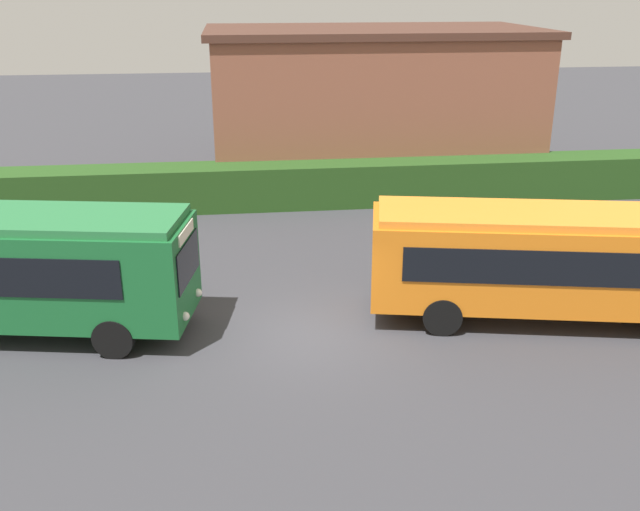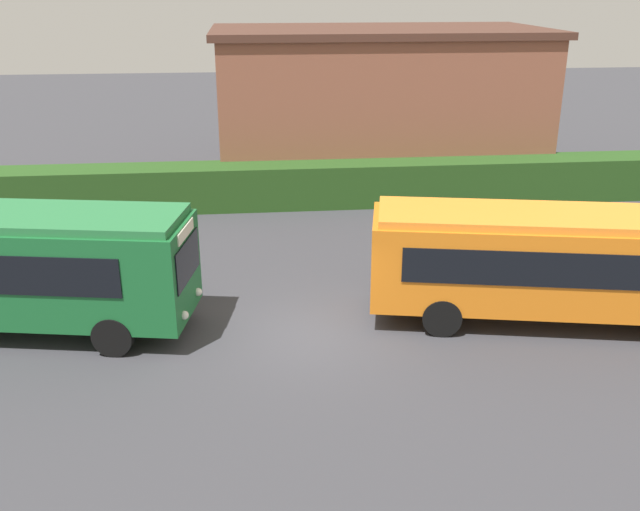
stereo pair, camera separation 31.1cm
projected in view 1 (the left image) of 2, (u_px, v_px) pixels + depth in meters
ground_plane at (307, 336)px, 18.18m from camera, size 113.69×113.69×0.00m
bus_green at (20, 266)px, 17.73m from camera, size 8.87×4.01×3.18m
bus_orange at (558, 258)px, 18.46m from camera, size 9.92×4.29×3.00m
person_left at (41, 245)px, 21.62m from camera, size 0.44×0.51×1.83m
hedge_row at (277, 185)px, 28.38m from camera, size 68.84×1.79×1.71m
depot_building at (371, 103)px, 32.10m from camera, size 14.49×7.91×6.57m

